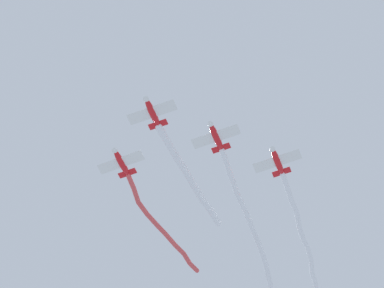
{
  "coord_description": "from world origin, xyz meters",
  "views": [
    {
      "loc": [
        26.0,
        16.41,
        3.35
      ],
      "look_at": [
        -9.74,
        0.1,
        68.63
      ],
      "focal_mm": 59.79,
      "sensor_mm": 36.0,
      "label": 1
    }
  ],
  "objects_px": {
    "airplane_left_wing": "(216,136)",
    "airplane_lead": "(152,112)",
    "airplane_slot": "(277,161)",
    "airplane_right_wing": "(121,162)"
  },
  "relations": [
    {
      "from": "airplane_left_wing",
      "to": "airplane_lead",
      "type": "bearing_deg",
      "value": -44.74
    },
    {
      "from": "airplane_left_wing",
      "to": "airplane_slot",
      "type": "bearing_deg",
      "value": 135.26
    },
    {
      "from": "airplane_right_wing",
      "to": "airplane_slot",
      "type": "relative_size",
      "value": 1.0
    },
    {
      "from": "airplane_left_wing",
      "to": "airplane_slot",
      "type": "relative_size",
      "value": 1.0
    },
    {
      "from": "airplane_right_wing",
      "to": "airplane_lead",
      "type": "bearing_deg",
      "value": 51.61
    },
    {
      "from": "airplane_slot",
      "to": "airplane_left_wing",
      "type": "bearing_deg",
      "value": -44.49
    },
    {
      "from": "airplane_right_wing",
      "to": "airplane_slot",
      "type": "height_order",
      "value": "airplane_right_wing"
    },
    {
      "from": "airplane_lead",
      "to": "airplane_right_wing",
      "type": "xyz_separation_m",
      "value": [
        -4.77,
        -6.6,
        0.3
      ]
    },
    {
      "from": "airplane_right_wing",
      "to": "airplane_left_wing",
      "type": "bearing_deg",
      "value": 93.58
    },
    {
      "from": "airplane_left_wing",
      "to": "airplane_right_wing",
      "type": "relative_size",
      "value": 1.0
    }
  ]
}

